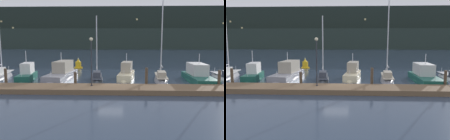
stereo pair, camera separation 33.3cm
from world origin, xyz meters
TOP-DOWN VIEW (x-y plane):
  - ground_plane at (0.00, 0.00)m, footprint 400.00×400.00m
  - dock at (0.00, -1.73)m, footprint 41.39×2.80m
  - mooring_pile_1 at (-10.47, -0.08)m, footprint 0.28×0.28m
  - mooring_pile_2 at (-3.49, -0.08)m, footprint 0.28×0.28m
  - mooring_pile_3 at (3.49, -0.08)m, footprint 0.28×0.28m
  - mooring_pile_4 at (10.47, -0.08)m, footprint 0.28×0.28m
  - sailboat_berth_2 at (-13.41, 4.22)m, footprint 2.91×6.76m
  - motorboat_berth_3 at (-9.79, 3.26)m, footprint 2.41×5.12m
  - motorboat_berth_4 at (-6.10, 4.52)m, footprint 3.01×7.53m
  - sailboat_berth_5 at (-1.73, 3.58)m, footprint 1.88×5.69m
  - motorboat_berth_6 at (1.69, 4.80)m, footprint 2.46×5.80m
  - sailboat_berth_7 at (5.56, 3.42)m, footprint 2.01×5.87m
  - motorboat_berth_8 at (9.71, 3.35)m, footprint 2.70×7.42m
  - channel_buoy at (-5.86, 13.88)m, footprint 1.38×1.38m
  - dock_lamppost at (-1.69, -1.44)m, footprint 0.32×0.32m
  - hillside_backdrop at (-0.01, 90.97)m, footprint 240.00×23.00m

SIDE VIEW (x-z plane):
  - ground_plane at x=0.00m, z-range 0.00..0.00m
  - sailboat_berth_5 at x=-1.73m, z-range -3.91..4.14m
  - sailboat_berth_7 at x=5.56m, z-range -4.71..4.96m
  - sailboat_berth_2 at x=-13.41m, z-range -4.78..5.03m
  - dock at x=0.00m, z-range 0.00..0.45m
  - motorboat_berth_8 at x=9.71m, z-range -1.56..2.20m
  - motorboat_berth_6 at x=1.69m, z-range -1.53..2.18m
  - motorboat_berth_3 at x=-9.79m, z-range -1.71..2.37m
  - motorboat_berth_4 at x=-6.10m, z-range -1.56..2.26m
  - channel_buoy at x=-5.86m, z-range -0.24..1.45m
  - mooring_pile_2 at x=-3.49m, z-range 0.00..1.51m
  - mooring_pile_4 at x=10.47m, z-range 0.00..1.78m
  - mooring_pile_1 at x=-10.47m, z-range 0.00..1.83m
  - mooring_pile_3 at x=3.49m, z-range 0.00..1.98m
  - dock_lamppost at x=-1.69m, z-range 1.16..5.60m
  - hillside_backdrop at x=-0.01m, z-range -0.79..19.16m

